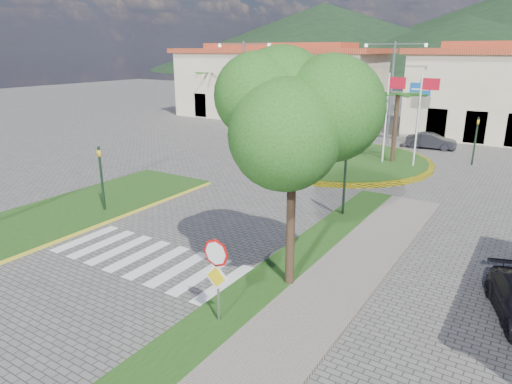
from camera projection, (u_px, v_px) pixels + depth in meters
The scene contains 21 objects.
ground at pixel (48, 308), 13.67m from camera, with size 160.00×160.00×0.00m, color #5A5856.
sidewalk_right at pixel (252, 336), 12.19m from camera, with size 4.00×28.00×0.15m, color gray.
verge_right at pixel (216, 322), 12.80m from camera, with size 1.60×28.00×0.18m, color #1C4112.
median_left at pixel (78, 209), 21.80m from camera, with size 5.00×14.00×0.18m, color #1C4112.
crosswalk at pixel (146, 258), 16.89m from camera, with size 8.00×3.00×0.01m, color silver.
roundabout_island at pixel (337, 159), 31.33m from camera, with size 12.70×12.70×6.00m.
stop_sign at pixel (217, 269), 12.21m from camera, with size 0.80×0.11×2.65m.
deciduous_tree at pixel (293, 129), 13.33m from camera, with size 3.60×3.60×6.80m.
traffic_light_left at pixel (101, 173), 20.99m from camera, with size 0.15×0.18×3.20m.
traffic_light_right at pixel (345, 177), 20.45m from camera, with size 0.15×0.18×3.20m.
traffic_light_far at pixel (476, 136), 29.93m from camera, with size 0.18×0.15×3.20m.
direction_sign_west at pixel (359, 97), 38.57m from camera, with size 1.60×0.14×5.20m.
direction_sign_east at pixel (419, 101), 36.01m from camera, with size 1.60×0.14×5.20m.
street_lamp_centre at pixel (391, 88), 35.97m from camera, with size 4.80×0.16×8.00m.
street_lamp_west at pixel (244, 88), 36.26m from camera, with size 4.80×0.16×8.00m.
building_left at pixel (277, 82), 50.27m from camera, with size 23.32×9.54×8.05m.
hill_far_west at pixel (324, 38), 151.27m from camera, with size 140.00×140.00×22.00m, color black.
hill_near_back at pixel (463, 47), 121.07m from camera, with size 110.00×110.00×16.00m, color black.
white_van at pixel (293, 122), 44.32m from camera, with size 2.09×4.53×1.26m, color silver.
car_dark_a at pixel (325, 119), 46.58m from camera, with size 1.51×3.74×1.28m, color black.
car_dark_b at pixel (431, 141), 35.37m from camera, with size 1.29×3.70×1.22m, color black.
Camera 1 is at (11.71, -6.78, 7.40)m, focal length 32.00 mm.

